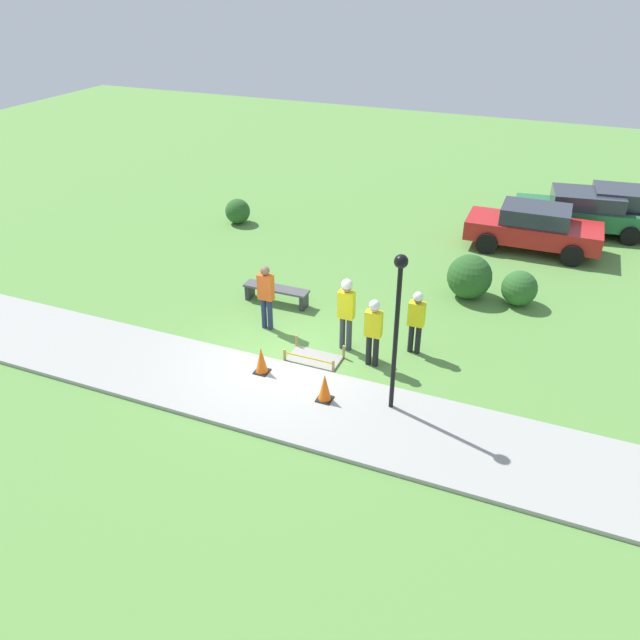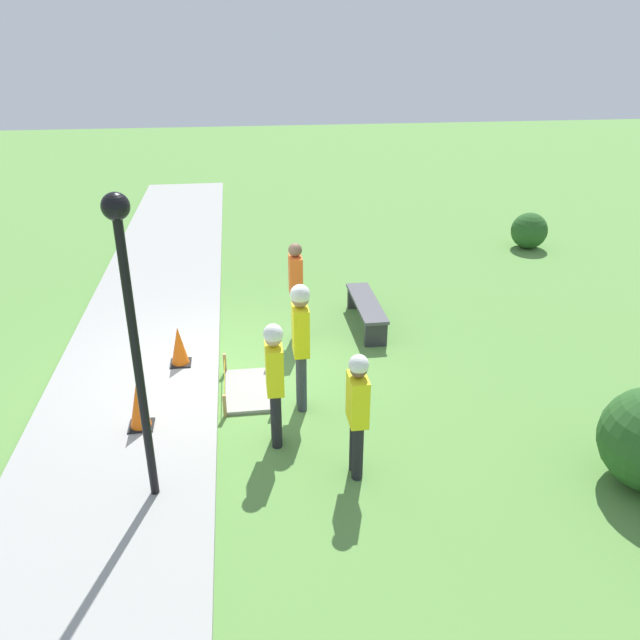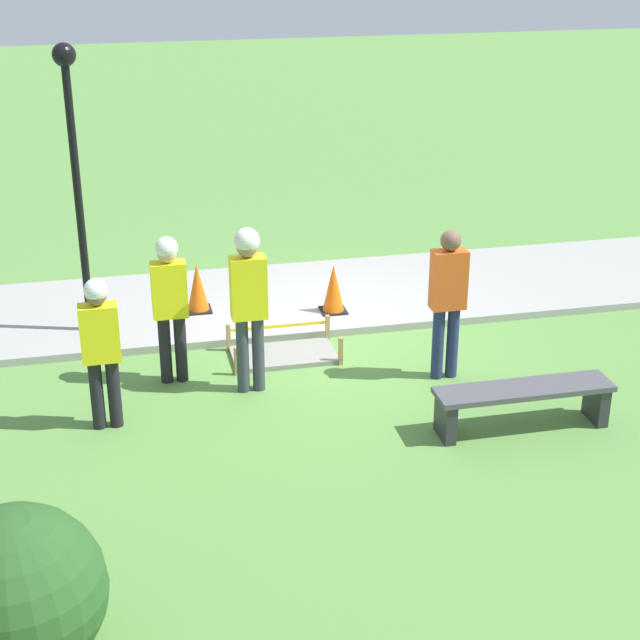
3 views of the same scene
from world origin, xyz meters
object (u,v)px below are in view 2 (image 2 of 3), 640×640
Objects in this scene: park_bench at (366,308)px; bystander_in_orange_shirt at (296,286)px; traffic_cone_far_patch at (139,406)px; worker_trainee at (301,335)px; traffic_cone_near_patch at (179,346)px; worker_assistant at (358,406)px; worker_supervisor at (275,374)px; lamppost_near at (130,309)px.

park_bench is 1.05× the size of bystander_in_orange_shirt.
worker_trainee is (-0.36, 2.29, 0.77)m from traffic_cone_far_patch.
bystander_in_orange_shirt reaches higher than traffic_cone_near_patch.
worker_supervisor is at bearing -130.02° from worker_assistant.
worker_trainee is (2.68, -1.52, 0.84)m from park_bench.
lamppost_near reaches higher than traffic_cone_far_patch.
park_bench is (-1.26, 3.39, -0.07)m from traffic_cone_near_patch.
traffic_cone_near_patch is 0.37× the size of worker_supervisor.
bystander_in_orange_shirt reaches higher than park_bench.
worker_trainee reaches higher than traffic_cone_near_patch.
park_bench is 0.98× the size of worker_trainee.
traffic_cone_near_patch is 3.91m from worker_assistant.
bystander_in_orange_shirt is at bearing 169.30° from worker_supervisor.
traffic_cone_far_patch is at bearing -114.52° from worker_assistant.
lamppost_near is (0.15, -2.46, 1.49)m from worker_assistant.
park_bench is at bearing 106.12° from bystander_in_orange_shirt.
bystander_in_orange_shirt is at bearing -73.88° from park_bench.
traffic_cone_far_patch reaches higher than park_bench.
worker_supervisor is at bearing 32.32° from traffic_cone_near_patch.
lamppost_near is at bearing -27.40° from bystander_in_orange_shirt.
traffic_cone_far_patch is at bearing -13.43° from traffic_cone_near_patch.
worker_supervisor is 3.18m from bystander_in_orange_shirt.
traffic_cone_far_patch is 2.53m from lamppost_near.
lamppost_near is (1.43, 0.33, 2.06)m from traffic_cone_far_patch.
worker_trainee is at bearing 52.78° from traffic_cone_near_patch.
lamppost_near reaches higher than park_bench.
worker_supervisor is 0.98× the size of bystander_in_orange_shirt.
worker_trainee reaches higher than worker_supervisor.
traffic_cone_far_patch is 2.02m from worker_supervisor.
traffic_cone_far_patch is at bearing -81.02° from worker_trainee.
lamppost_near reaches higher than traffic_cone_near_patch.
traffic_cone_far_patch is 0.37× the size of bystander_in_orange_shirt.
worker_assistant is at bearing 93.52° from lamppost_near.
lamppost_near is at bearing -1.62° from traffic_cone_near_patch.
worker_supervisor is at bearing 75.38° from traffic_cone_far_patch.
traffic_cone_near_patch reaches higher than park_bench.
worker_trainee is (-1.64, -0.51, 0.20)m from worker_assistant.
bystander_in_orange_shirt reaches higher than worker_assistant.
bystander_in_orange_shirt is at bearing 152.60° from lamppost_near.
worker_supervisor reaches higher than park_bench.
traffic_cone_near_patch is at bearing 166.57° from traffic_cone_far_patch.
park_bench is 1.08× the size of worker_supervisor.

